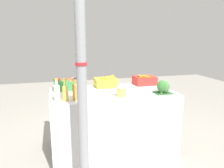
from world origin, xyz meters
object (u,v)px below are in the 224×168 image
(orange_crate, at_px, (107,81))
(broccoli_pile, at_px, (163,87))
(juice_bottle_amber, at_px, (76,91))
(carrot_crate, at_px, (145,80))
(support_pole, at_px, (82,76))
(apple_crate, at_px, (66,84))
(juice_bottle_cloudy, at_px, (57,92))
(juice_bottle_golden, at_px, (65,92))
(pickle_jar, at_px, (122,91))

(orange_crate, relative_size, broccoli_pile, 1.41)
(orange_crate, xyz_separation_m, juice_bottle_amber, (-0.50, -0.56, 0.03))
(orange_crate, relative_size, carrot_crate, 1.00)
(support_pole, xyz_separation_m, apple_crate, (-0.10, 0.99, -0.28))
(apple_crate, xyz_separation_m, juice_bottle_cloudy, (-0.13, -0.57, 0.04))
(support_pole, distance_m, carrot_crate, 1.48)
(juice_bottle_cloudy, bearing_deg, juice_bottle_amber, -0.00)
(juice_bottle_golden, bearing_deg, juice_bottle_cloudy, 180.00)
(support_pole, relative_size, broccoli_pile, 10.70)
(broccoli_pile, bearing_deg, juice_bottle_amber, -179.49)
(orange_crate, distance_m, juice_bottle_cloudy, 0.91)
(juice_bottle_golden, distance_m, pickle_jar, 0.67)
(pickle_jar, bearing_deg, juice_bottle_golden, -179.22)
(broccoli_pile, relative_size, pickle_jar, 1.79)
(broccoli_pile, bearing_deg, pickle_jar, -179.93)
(support_pole, xyz_separation_m, pickle_jar, (0.53, 0.43, -0.29))
(juice_bottle_cloudy, bearing_deg, pickle_jar, 0.69)
(orange_crate, height_order, juice_bottle_golden, juice_bottle_golden)
(pickle_jar, bearing_deg, carrot_crate, 45.85)
(orange_crate, xyz_separation_m, juice_bottle_golden, (-0.62, -0.56, 0.03))
(juice_bottle_cloudy, relative_size, pickle_jar, 2.11)
(broccoli_pile, height_order, juice_bottle_golden, juice_bottle_golden)
(orange_crate, distance_m, broccoli_pile, 0.82)
(apple_crate, bearing_deg, carrot_crate, -0.45)
(juice_bottle_golden, relative_size, juice_bottle_amber, 0.99)
(orange_crate, xyz_separation_m, broccoli_pile, (0.60, -0.55, 0.01))
(juice_bottle_cloudy, height_order, juice_bottle_golden, juice_bottle_cloudy)
(juice_bottle_cloudy, xyz_separation_m, juice_bottle_amber, (0.21, -0.00, 0.00))
(carrot_crate, distance_m, juice_bottle_golden, 1.33)
(juice_bottle_cloudy, height_order, pickle_jar, juice_bottle_cloudy)
(broccoli_pile, distance_m, juice_bottle_cloudy, 1.31)
(apple_crate, distance_m, pickle_jar, 0.85)
(broccoli_pile, bearing_deg, support_pole, -158.40)
(pickle_jar, bearing_deg, juice_bottle_cloudy, -179.31)
(orange_crate, height_order, broccoli_pile, broccoli_pile)
(broccoli_pile, relative_size, juice_bottle_golden, 0.86)
(juice_bottle_amber, bearing_deg, apple_crate, 97.66)
(apple_crate, height_order, pickle_jar, apple_crate)
(apple_crate, xyz_separation_m, pickle_jar, (0.63, -0.56, -0.01))
(carrot_crate, bearing_deg, orange_crate, 179.90)
(juice_bottle_golden, bearing_deg, orange_crate, 42.49)
(orange_crate, relative_size, pickle_jar, 2.53)
(pickle_jar, bearing_deg, support_pole, -141.13)
(support_pole, bearing_deg, orange_crate, 63.90)
(carrot_crate, height_order, juice_bottle_cloudy, juice_bottle_cloudy)
(carrot_crate, xyz_separation_m, juice_bottle_golden, (-1.20, -0.56, 0.04))
(juice_bottle_cloudy, bearing_deg, carrot_crate, 23.48)
(carrot_crate, bearing_deg, pickle_jar, -134.15)
(support_pole, xyz_separation_m, juice_bottle_cloudy, (-0.23, 0.42, -0.24))
(support_pole, relative_size, juice_bottle_cloudy, 9.08)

